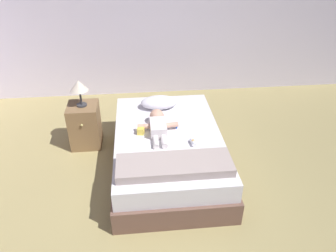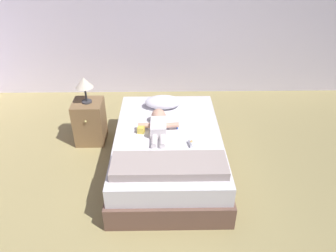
{
  "view_description": "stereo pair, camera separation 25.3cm",
  "coord_description": "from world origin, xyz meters",
  "px_view_note": "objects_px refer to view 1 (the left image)",
  "views": [
    {
      "loc": [
        -0.33,
        -2.08,
        2.47
      ],
      "look_at": [
        -0.03,
        0.92,
        0.57
      ],
      "focal_mm": 34.63,
      "sensor_mm": 36.0,
      "label": 1
    },
    {
      "loc": [
        -0.08,
        -2.1,
        2.47
      ],
      "look_at": [
        -0.03,
        0.92,
        0.57
      ],
      "focal_mm": 34.63,
      "sensor_mm": 36.0,
      "label": 2
    }
  ],
  "objects_px": {
    "lamp": "(79,87)",
    "nightstand": "(85,125)",
    "toy_block": "(141,131)",
    "baby_bottle": "(193,142)",
    "bed": "(168,151)",
    "toothbrush": "(176,125)",
    "pillow": "(159,102)",
    "baby": "(158,125)"
  },
  "relations": [
    {
      "from": "lamp",
      "to": "nightstand",
      "type": "bearing_deg",
      "value": -90.0
    },
    {
      "from": "toy_block",
      "to": "baby_bottle",
      "type": "relative_size",
      "value": 0.79
    },
    {
      "from": "bed",
      "to": "toy_block",
      "type": "relative_size",
      "value": 22.02
    },
    {
      "from": "nightstand",
      "to": "toy_block",
      "type": "xyz_separation_m",
      "value": [
        0.7,
        -0.55,
        0.22
      ]
    },
    {
      "from": "toothbrush",
      "to": "pillow",
      "type": "bearing_deg",
      "value": 109.54
    },
    {
      "from": "toothbrush",
      "to": "toy_block",
      "type": "relative_size",
      "value": 1.42
    },
    {
      "from": "bed",
      "to": "toy_block",
      "type": "bearing_deg",
      "value": 174.76
    },
    {
      "from": "toothbrush",
      "to": "nightstand",
      "type": "xyz_separation_m",
      "value": [
        -1.11,
        0.42,
        -0.19
      ]
    },
    {
      "from": "nightstand",
      "to": "toy_block",
      "type": "distance_m",
      "value": 0.92
    },
    {
      "from": "nightstand",
      "to": "toothbrush",
      "type": "bearing_deg",
      "value": -20.87
    },
    {
      "from": "nightstand",
      "to": "baby_bottle",
      "type": "relative_size",
      "value": 5.16
    },
    {
      "from": "nightstand",
      "to": "baby",
      "type": "bearing_deg",
      "value": -28.55
    },
    {
      "from": "bed",
      "to": "pillow",
      "type": "relative_size",
      "value": 4.16
    },
    {
      "from": "toy_block",
      "to": "toothbrush",
      "type": "bearing_deg",
      "value": 16.91
    },
    {
      "from": "baby",
      "to": "toy_block",
      "type": "relative_size",
      "value": 7.19
    },
    {
      "from": "pillow",
      "to": "lamp",
      "type": "distance_m",
      "value": 0.99
    },
    {
      "from": "baby_bottle",
      "to": "toothbrush",
      "type": "bearing_deg",
      "value": 109.28
    },
    {
      "from": "pillow",
      "to": "baby_bottle",
      "type": "distance_m",
      "value": 0.89
    },
    {
      "from": "bed",
      "to": "baby_bottle",
      "type": "relative_size",
      "value": 17.33
    },
    {
      "from": "nightstand",
      "to": "baby_bottle",
      "type": "bearing_deg",
      "value": -32.92
    },
    {
      "from": "toothbrush",
      "to": "lamp",
      "type": "bearing_deg",
      "value": 159.13
    },
    {
      "from": "bed",
      "to": "nightstand",
      "type": "xyz_separation_m",
      "value": [
        -1.0,
        0.58,
        0.05
      ]
    },
    {
      "from": "toothbrush",
      "to": "lamp",
      "type": "distance_m",
      "value": 1.24
    },
    {
      "from": "lamp",
      "to": "toothbrush",
      "type": "bearing_deg",
      "value": -20.87
    },
    {
      "from": "pillow",
      "to": "baby",
      "type": "height_order",
      "value": "baby"
    },
    {
      "from": "baby",
      "to": "lamp",
      "type": "bearing_deg",
      "value": 151.44
    },
    {
      "from": "baby_bottle",
      "to": "bed",
      "type": "bearing_deg",
      "value": 136.57
    },
    {
      "from": "baby",
      "to": "toy_block",
      "type": "xyz_separation_m",
      "value": [
        -0.2,
        -0.06,
        -0.03
      ]
    },
    {
      "from": "bed",
      "to": "pillow",
      "type": "xyz_separation_m",
      "value": [
        -0.05,
        0.61,
        0.32
      ]
    },
    {
      "from": "pillow",
      "to": "toothbrush",
      "type": "bearing_deg",
      "value": -70.46
    },
    {
      "from": "pillow",
      "to": "nightstand",
      "type": "relative_size",
      "value": 0.81
    },
    {
      "from": "pillow",
      "to": "baby",
      "type": "bearing_deg",
      "value": -95.89
    },
    {
      "from": "lamp",
      "to": "baby",
      "type": "bearing_deg",
      "value": -28.56
    },
    {
      "from": "bed",
      "to": "pillow",
      "type": "distance_m",
      "value": 0.69
    },
    {
      "from": "pillow",
      "to": "baby_bottle",
      "type": "bearing_deg",
      "value": -70.58
    },
    {
      "from": "toothbrush",
      "to": "nightstand",
      "type": "relative_size",
      "value": 0.22
    },
    {
      "from": "baby_bottle",
      "to": "toy_block",
      "type": "bearing_deg",
      "value": 154.68
    },
    {
      "from": "baby",
      "to": "toothbrush",
      "type": "height_order",
      "value": "baby"
    },
    {
      "from": "pillow",
      "to": "toothbrush",
      "type": "distance_m",
      "value": 0.49
    },
    {
      "from": "bed",
      "to": "toothbrush",
      "type": "distance_m",
      "value": 0.31
    },
    {
      "from": "toy_block",
      "to": "baby",
      "type": "bearing_deg",
      "value": 17.31
    },
    {
      "from": "toy_block",
      "to": "nightstand",
      "type": "bearing_deg",
      "value": 141.95
    }
  ]
}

